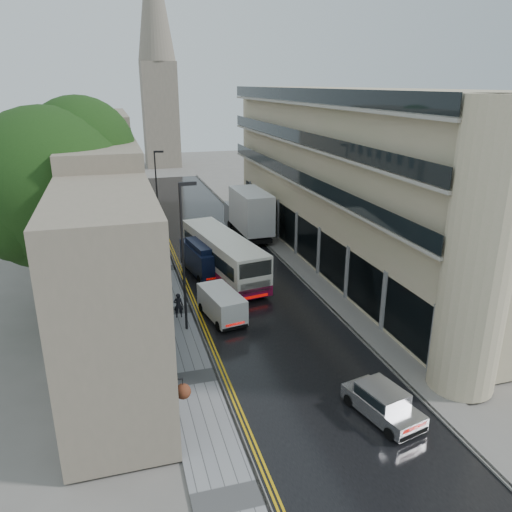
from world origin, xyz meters
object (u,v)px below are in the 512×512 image
tree_near (53,216)px  white_van (218,316)px  white_lorry (242,219)px  lamp_post_near (183,260)px  lamp_post_far (157,194)px  tree_far (72,187)px  cream_bus (224,272)px  navy_van (199,266)px  pedestrian (178,305)px  silver_hatchback (391,425)px

tree_near → white_van: (9.12, -4.23, -5.96)m
white_lorry → lamp_post_near: bearing=-117.4°
white_van → lamp_post_far: (-1.40, 21.69, 3.27)m
white_van → tree_far: bearing=106.9°
tree_far → lamp_post_near: 18.07m
cream_bus → white_van: size_ratio=2.80×
tree_far → navy_van: bearing=-45.9°
white_lorry → pedestrian: 16.59m
tree_near → white_van: size_ratio=3.27×
tree_near → tree_far: size_ratio=1.11×
white_lorry → lamp_post_far: (-7.33, 4.90, 1.86)m
pedestrian → lamp_post_near: 4.11m
tree_near → lamp_post_near: bearing=-26.6°
lamp_post_near → lamp_post_far: size_ratio=1.10×
silver_hatchback → lamp_post_far: lamp_post_far is taller
cream_bus → silver_hatchback: (3.29, -17.53, -0.89)m
cream_bus → lamp_post_far: size_ratio=1.44×
cream_bus → tree_far: bearing=122.8°
silver_hatchback → pedestrian: (-7.11, 14.18, 0.20)m
white_van → silver_hatchback: bearing=-77.4°
navy_van → lamp_post_near: bearing=-115.2°
white_van → cream_bus: bearing=63.4°
cream_bus → white_van: 5.99m
white_lorry → white_van: (-5.93, -16.79, -1.41)m
tree_far → white_van: 20.05m
white_van → lamp_post_far: bearing=83.5°
silver_hatchback → lamp_post_far: (-6.37, 33.50, 3.50)m
navy_van → lamp_post_near: lamp_post_near is taller
lamp_post_near → lamp_post_far: (0.50, 21.07, -0.42)m
white_lorry → navy_van: bearing=-124.2°
navy_van → white_van: bearing=-100.6°
cream_bus → lamp_post_near: 6.92m
tree_near → navy_van: (9.35, 3.65, -5.52)m
tree_far → silver_hatchback: size_ratio=3.18×
tree_near → lamp_post_far: (7.73, 17.46, -2.70)m
tree_near → white_lorry: bearing=39.8°
navy_van → pedestrian: 6.02m
silver_hatchback → navy_van: (-4.74, 19.70, 0.67)m
lamp_post_far → white_lorry: bearing=-21.9°
lamp_post_far → navy_van: bearing=-71.4°
tree_near → white_van: tree_near is taller
tree_near → tree_far: bearing=88.7°
cream_bus → lamp_post_near: size_ratio=1.31×
tree_near → tree_far: 13.02m
tree_far → silver_hatchback: (13.79, -29.05, -5.48)m
silver_hatchback → cream_bus: bearing=87.6°
tree_near → cream_bus: 12.12m
cream_bus → navy_van: size_ratio=2.17×
tree_near → tree_far: (0.30, 13.00, -0.72)m
cream_bus → pedestrian: size_ratio=7.15×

